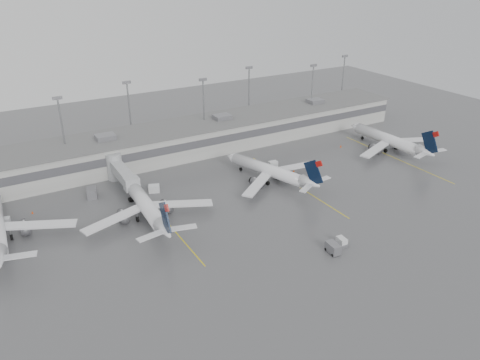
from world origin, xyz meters
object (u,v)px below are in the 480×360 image
baggage_tug (341,242)px  jet_mid_left (146,205)px  jet_far_right (391,140)px  jet_mid_right (272,171)px

baggage_tug → jet_mid_left: bearing=139.8°
jet_mid_left → baggage_tug: size_ratio=12.13×
jet_mid_left → baggage_tug: jet_mid_left is taller
jet_mid_left → jet_far_right: 76.24m
jet_mid_right → jet_far_right: (42.44, 0.71, 0.18)m
jet_mid_right → baggage_tug: (-4.20, -31.36, -2.42)m
jet_far_right → baggage_tug: bearing=-146.7°
jet_mid_left → baggage_tug: bearing=-42.5°
jet_mid_left → jet_mid_right: 33.81m
jet_mid_right → jet_far_right: jet_far_right is taller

